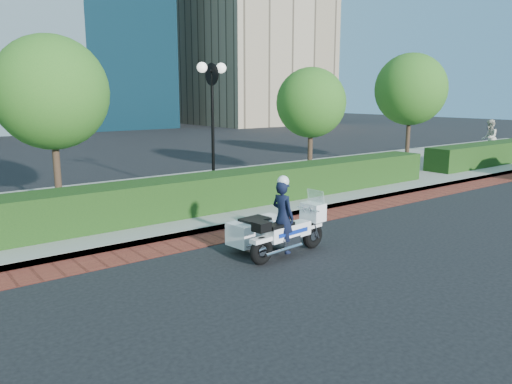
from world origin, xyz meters
TOP-DOWN VIEW (x-y plane):
  - ground at (0.00, 0.00)m, footprint 120.00×120.00m
  - brick_strip at (0.00, 1.50)m, footprint 60.00×1.00m
  - sidewalk at (0.00, 6.00)m, footprint 60.00×8.00m
  - hedge_main at (0.00, 3.60)m, footprint 18.00×1.20m
  - hedge_far at (16.00, 3.60)m, footprint 10.00×1.20m
  - lamppost at (1.00, 5.20)m, footprint 1.02×0.70m
  - tree_b at (-3.50, 6.50)m, footprint 3.20×3.20m
  - tree_c at (6.50, 6.50)m, footprint 2.80×2.80m
  - tree_d at (13.00, 6.50)m, footprint 3.40×3.40m
  - police_motorcycle at (-0.96, -0.30)m, footprint 2.18×1.55m
  - pedestrian at (18.26, 5.20)m, footprint 1.16×1.06m

SIDE VIEW (x-z plane):
  - ground at x=0.00m, z-range 0.00..0.00m
  - brick_strip at x=0.00m, z-range 0.00..0.01m
  - sidewalk at x=0.00m, z-range 0.00..0.15m
  - police_motorcycle at x=-0.96m, z-range -0.28..1.49m
  - hedge_main at x=0.00m, z-range 0.15..1.15m
  - hedge_far at x=16.00m, z-range 0.15..1.15m
  - pedestrian at x=18.26m, z-range 0.15..2.08m
  - lamppost at x=1.00m, z-range 0.85..5.06m
  - tree_c at x=6.50m, z-range 0.90..5.20m
  - tree_b at x=-3.50m, z-range 0.99..5.88m
  - tree_d at x=13.00m, z-range 1.03..6.19m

